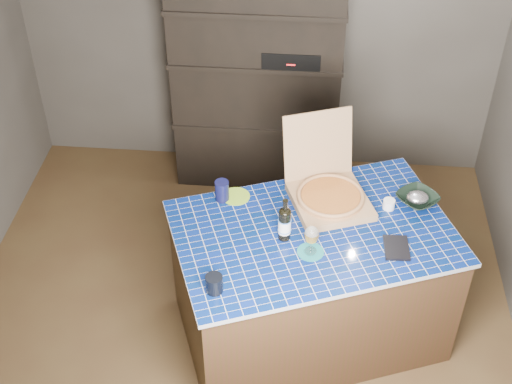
# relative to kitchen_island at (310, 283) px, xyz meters

# --- Properties ---
(room) EXTENTS (3.50, 3.50, 3.50)m
(room) POSITION_rel_kitchen_island_xyz_m (-0.45, 0.03, 0.83)
(room) COLOR brown
(room) RESTS_ON ground
(shelving_unit) EXTENTS (1.20, 0.41, 1.80)m
(shelving_unit) POSITION_rel_kitchen_island_xyz_m (-0.45, 1.56, 0.48)
(shelving_unit) COLOR black
(shelving_unit) RESTS_ON floor
(kitchen_island) EXTENTS (1.77, 1.45, 0.84)m
(kitchen_island) POSITION_rel_kitchen_island_xyz_m (0.00, 0.00, 0.00)
(kitchen_island) COLOR #3F2518
(kitchen_island) RESTS_ON floor
(pizza_box) EXTENTS (0.57, 0.62, 0.46)m
(pizza_box) POSITION_rel_kitchen_island_xyz_m (0.08, 0.26, 0.48)
(pizza_box) COLOR #9F7652
(pizza_box) RESTS_ON kitchen_island
(mead_bottle) EXTENTS (0.07, 0.07, 0.27)m
(mead_bottle) POSITION_rel_kitchen_island_xyz_m (-0.16, -0.07, 0.52)
(mead_bottle) COLOR black
(mead_bottle) RESTS_ON kitchen_island
(teal_trivet) EXTENTS (0.15, 0.15, 0.01)m
(teal_trivet) POSITION_rel_kitchen_island_xyz_m (-0.02, -0.17, 0.42)
(teal_trivet) COLOR #167072
(teal_trivet) RESTS_ON kitchen_island
(wine_glass) EXTENTS (0.08, 0.08, 0.18)m
(wine_glass) POSITION_rel_kitchen_island_xyz_m (-0.02, -0.17, 0.54)
(wine_glass) COLOR white
(wine_glass) RESTS_ON teal_trivet
(tumbler) EXTENTS (0.09, 0.09, 0.10)m
(tumbler) POSITION_rel_kitchen_island_xyz_m (-0.49, -0.49, 0.47)
(tumbler) COLOR black
(tumbler) RESTS_ON kitchen_island
(dvd_case) EXTENTS (0.14, 0.19, 0.01)m
(dvd_case) POSITION_rel_kitchen_island_xyz_m (0.44, -0.10, 0.43)
(dvd_case) COLOR black
(dvd_case) RESTS_ON kitchen_island
(bowl) EXTENTS (0.32, 0.32, 0.06)m
(bowl) POSITION_rel_kitchen_island_xyz_m (0.59, 0.29, 0.45)
(bowl) COLOR black
(bowl) RESTS_ON kitchen_island
(foil_contents) EXTENTS (0.13, 0.11, 0.06)m
(foil_contents) POSITION_rel_kitchen_island_xyz_m (0.59, 0.29, 0.46)
(foil_contents) COLOR silver
(foil_contents) RESTS_ON bowl
(white_jar) EXTENTS (0.07, 0.07, 0.06)m
(white_jar) POSITION_rel_kitchen_island_xyz_m (0.42, 0.23, 0.45)
(white_jar) COLOR white
(white_jar) RESTS_ON kitchen_island
(navy_cup) EXTENTS (0.08, 0.08, 0.13)m
(navy_cup) POSITION_rel_kitchen_island_xyz_m (-0.54, 0.23, 0.48)
(navy_cup) COLOR #0E0F33
(navy_cup) RESTS_ON kitchen_island
(green_trivet) EXTENTS (0.17, 0.17, 0.01)m
(green_trivet) POSITION_rel_kitchen_island_xyz_m (-0.46, 0.26, 0.42)
(green_trivet) COLOR #84B526
(green_trivet) RESTS_ON kitchen_island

